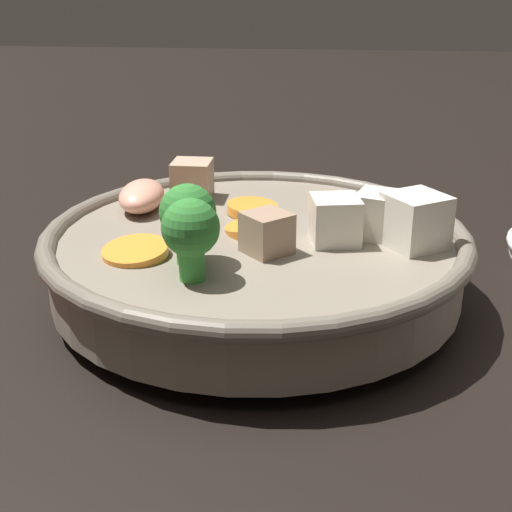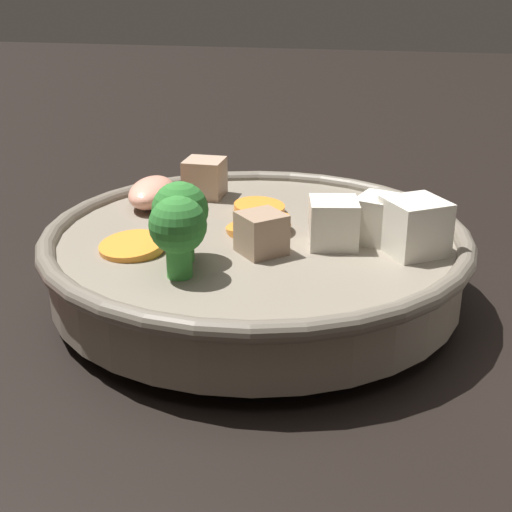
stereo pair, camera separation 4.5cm
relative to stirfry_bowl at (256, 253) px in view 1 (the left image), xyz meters
The scene contains 2 objects.
ground_plane 0.03m from the stirfry_bowl, behind, with size 3.00×3.00×0.00m, color black.
stirfry_bowl is the anchor object (origin of this frame).
Camera 1 is at (0.42, 0.05, 0.20)m, focal length 50.00 mm.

